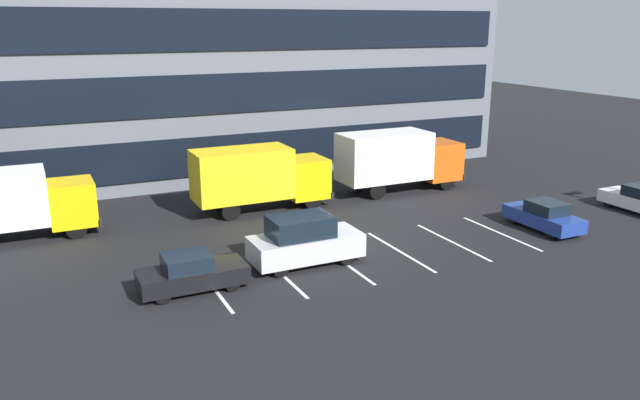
{
  "coord_description": "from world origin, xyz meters",
  "views": [
    {
      "loc": [
        -12.72,
        -24.17,
        9.56
      ],
      "look_at": [
        -0.33,
        1.78,
        1.4
      ],
      "focal_mm": 35.14,
      "sensor_mm": 36.0,
      "label": 1
    }
  ],
  "objects_px": {
    "box_truck_orange": "(398,158)",
    "box_truck_yellow": "(11,202)",
    "box_truck_yellow_all": "(259,176)",
    "sedan_black": "(191,273)",
    "suv_silver": "(304,241)",
    "sedan_white": "(640,199)",
    "sedan_navy": "(544,216)"
  },
  "relations": [
    {
      "from": "box_truck_orange",
      "to": "box_truck_yellow",
      "type": "height_order",
      "value": "box_truck_orange"
    },
    {
      "from": "box_truck_yellow_all",
      "to": "sedan_black",
      "type": "xyz_separation_m",
      "value": [
        -5.83,
        -8.61,
        -1.21
      ]
    },
    {
      "from": "sedan_black",
      "to": "suv_silver",
      "type": "bearing_deg",
      "value": 7.24
    },
    {
      "from": "box_truck_yellow",
      "to": "suv_silver",
      "type": "xyz_separation_m",
      "value": [
        10.7,
        -8.35,
        -0.82
      ]
    },
    {
      "from": "sedan_black",
      "to": "sedan_white",
      "type": "height_order",
      "value": "sedan_black"
    },
    {
      "from": "box_truck_yellow_all",
      "to": "suv_silver",
      "type": "xyz_separation_m",
      "value": [
        -0.99,
        -7.99,
        -0.89
      ]
    },
    {
      "from": "box_truck_orange",
      "to": "sedan_black",
      "type": "height_order",
      "value": "box_truck_orange"
    },
    {
      "from": "sedan_navy",
      "to": "box_truck_yellow",
      "type": "bearing_deg",
      "value": 158.1
    },
    {
      "from": "box_truck_yellow_all",
      "to": "suv_silver",
      "type": "relative_size",
      "value": 1.58
    },
    {
      "from": "box_truck_orange",
      "to": "sedan_navy",
      "type": "bearing_deg",
      "value": -74.69
    },
    {
      "from": "box_truck_yellow",
      "to": "suv_silver",
      "type": "distance_m",
      "value": 13.59
    },
    {
      "from": "sedan_navy",
      "to": "sedan_white",
      "type": "xyz_separation_m",
      "value": [
        6.69,
        0.02,
        0.0
      ]
    },
    {
      "from": "box_truck_orange",
      "to": "box_truck_yellow_all",
      "type": "height_order",
      "value": "box_truck_orange"
    },
    {
      "from": "box_truck_orange",
      "to": "suv_silver",
      "type": "height_order",
      "value": "box_truck_orange"
    },
    {
      "from": "box_truck_orange",
      "to": "suv_silver",
      "type": "relative_size",
      "value": 1.66
    },
    {
      "from": "sedan_black",
      "to": "sedan_navy",
      "type": "relative_size",
      "value": 1.01
    },
    {
      "from": "box_truck_yellow",
      "to": "box_truck_yellow_all",
      "type": "relative_size",
      "value": 0.96
    },
    {
      "from": "sedan_navy",
      "to": "sedan_white",
      "type": "height_order",
      "value": "sedan_white"
    },
    {
      "from": "sedan_navy",
      "to": "box_truck_orange",
      "type": "bearing_deg",
      "value": 105.31
    },
    {
      "from": "sedan_black",
      "to": "sedan_navy",
      "type": "bearing_deg",
      "value": -0.77
    },
    {
      "from": "sedan_white",
      "to": "suv_silver",
      "type": "bearing_deg",
      "value": 177.5
    },
    {
      "from": "sedan_black",
      "to": "sedan_white",
      "type": "distance_m",
      "value": 23.7
    },
    {
      "from": "box_truck_yellow_all",
      "to": "sedan_black",
      "type": "distance_m",
      "value": 10.47
    },
    {
      "from": "box_truck_orange",
      "to": "sedan_white",
      "type": "distance_m",
      "value": 12.96
    },
    {
      "from": "box_truck_orange",
      "to": "sedan_white",
      "type": "relative_size",
      "value": 1.93
    },
    {
      "from": "suv_silver",
      "to": "box_truck_orange",
      "type": "bearing_deg",
      "value": 40.35
    },
    {
      "from": "box_truck_orange",
      "to": "sedan_navy",
      "type": "distance_m",
      "value": 9.51
    },
    {
      "from": "sedan_black",
      "to": "box_truck_yellow",
      "type": "bearing_deg",
      "value": 123.18
    },
    {
      "from": "box_truck_yellow_all",
      "to": "suv_silver",
      "type": "height_order",
      "value": "box_truck_yellow_all"
    },
    {
      "from": "box_truck_yellow_all",
      "to": "sedan_navy",
      "type": "xyz_separation_m",
      "value": [
        11.19,
        -8.84,
        -1.22
      ]
    },
    {
      "from": "sedan_black",
      "to": "box_truck_orange",
      "type": "bearing_deg",
      "value": 31.35
    },
    {
      "from": "sedan_black",
      "to": "sedan_white",
      "type": "xyz_separation_m",
      "value": [
        23.7,
        -0.21,
        -0.01
      ]
    }
  ]
}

